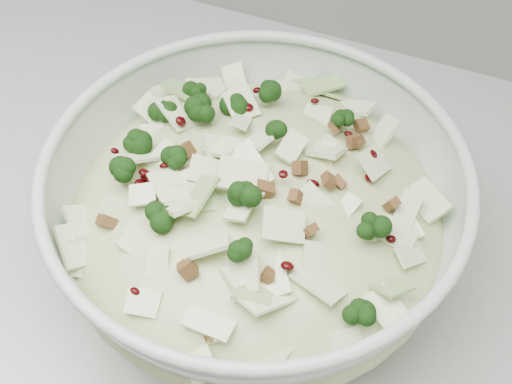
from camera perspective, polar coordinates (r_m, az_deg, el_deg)
mixing_bowl at (r=0.64m, az=-0.03°, el=-2.15°), size 0.48×0.48×0.15m
salad at (r=0.62m, az=-0.04°, el=-0.81°), size 0.46×0.46×0.15m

